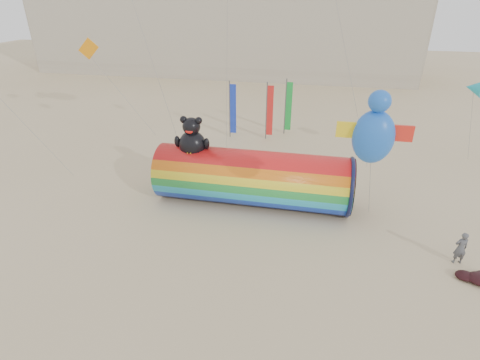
# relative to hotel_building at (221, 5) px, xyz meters

# --- Properties ---
(ground) EXTENTS (160.00, 160.00, 0.00)m
(ground) POSITION_rel_hotel_building_xyz_m (12.00, -45.95, -10.31)
(ground) COLOR #CCB58C
(ground) RESTS_ON ground
(hotel_building) EXTENTS (60.40, 15.40, 20.60)m
(hotel_building) POSITION_rel_hotel_building_xyz_m (0.00, 0.00, 0.00)
(hotel_building) COLOR #B7AD99
(hotel_building) RESTS_ON ground
(windsock_assembly) EXTENTS (12.08, 3.68, 5.57)m
(windsock_assembly) POSITION_rel_hotel_building_xyz_m (12.91, -42.76, -8.46)
(windsock_assembly) COLOR red
(windsock_assembly) RESTS_ON ground
(kite_handler) EXTENTS (0.72, 0.54, 1.78)m
(kite_handler) POSITION_rel_hotel_building_xyz_m (24.07, -46.54, -9.42)
(kite_handler) COLOR #4D4E54
(kite_handler) RESTS_ON ground
(festival_banners) EXTENTS (5.50, 2.01, 5.20)m
(festival_banners) POSITION_rel_hotel_building_xyz_m (11.67, -30.42, -7.67)
(festival_banners) COLOR #59595E
(festival_banners) RESTS_ON ground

